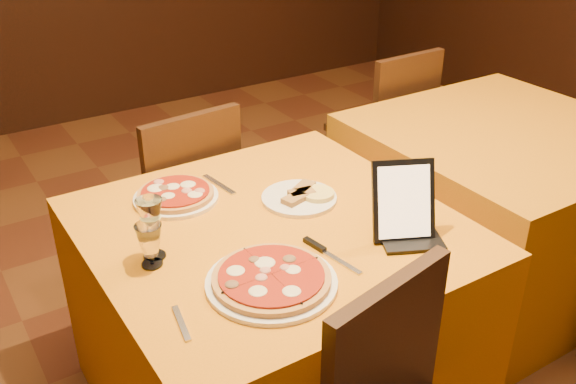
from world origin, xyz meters
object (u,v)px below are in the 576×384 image
pizza_near (271,280)px  wine_glass (152,228)px  main_table (272,319)px  chair_main_far (175,202)px  tablet (403,201)px  side_table (497,207)px  water_glass (150,246)px  pizza_far (176,196)px  chair_side_far (378,130)px

pizza_near → wine_glass: bearing=125.7°
main_table → chair_main_far: size_ratio=1.21×
wine_glass → tablet: (0.67, -0.29, 0.03)m
main_table → pizza_near: pizza_near is taller
side_table → wine_glass: (-1.62, -0.10, 0.47)m
main_table → water_glass: bearing=-178.7°
main_table → pizza_near: size_ratio=3.08×
chair_main_far → pizza_far: 0.61m
chair_side_far → water_glass: chair_side_far is taller
chair_side_far → pizza_near: 1.90m
chair_side_far → water_glass: (-1.65, -0.97, 0.36)m
chair_side_far → pizza_near: (-1.41, -1.23, 0.31)m
side_table → chair_side_far: chair_side_far is taller
side_table → pizza_near: (-1.41, -0.40, 0.39)m
tablet → chair_main_far: bearing=131.1°
chair_main_far → pizza_near: chair_main_far is taller
chair_side_far → wine_glass: size_ratio=4.79×
wine_glass → tablet: tablet is taller
wine_glass → chair_side_far: bearing=29.8°
main_table → chair_side_far: size_ratio=1.21×
chair_side_far → wine_glass: bearing=28.1°
chair_main_far → chair_side_far: bearing=-178.1°
pizza_far → tablet: (0.48, -0.57, 0.10)m
main_table → water_glass: (-0.40, -0.01, 0.44)m
chair_main_far → pizza_near: (-0.16, -1.07, 0.31)m
chair_main_far → pizza_far: size_ratio=3.22×
chair_main_far → pizza_near: bearing=76.1°
main_table → pizza_far: 0.53m
pizza_near → tablet: (0.46, 0.01, 0.10)m
pizza_far → tablet: 0.76m
pizza_near → tablet: 0.47m
chair_side_far → water_glass: bearing=28.7°
pizza_far → water_glass: 0.39m
main_table → chair_main_far: bearing=90.0°
main_table → wine_glass: 0.60m
wine_glass → main_table: bearing=-4.1°
pizza_near → wine_glass: wine_glass is taller
chair_main_far → wine_glass: 0.94m
chair_main_far → pizza_near: size_ratio=2.55×
pizza_far → side_table: bearing=-7.2°
main_table → wine_glass: bearing=175.9°
wine_glass → water_glass: 0.05m
pizza_near → tablet: size_ratio=1.46×
side_table → chair_side_far: size_ratio=1.21×
chair_side_far → tablet: 1.60m
pizza_near → pizza_far: (-0.02, 0.58, 0.00)m
main_table → tablet: 0.64m
main_table → pizza_near: bearing=-120.9°
main_table → pizza_far: size_ratio=3.89×
side_table → pizza_far: 1.50m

